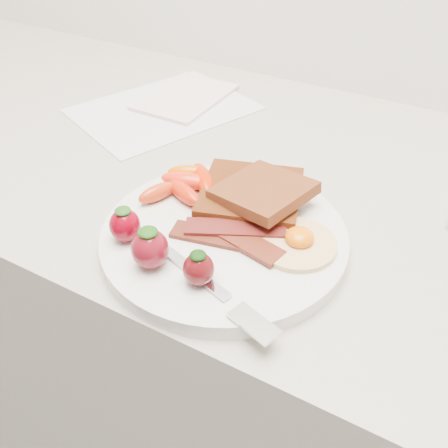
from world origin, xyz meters
The scene contains 11 objects.
counter centered at (0.00, 1.70, 0.45)m, with size 2.00×0.60×0.90m, color gray.
plate centered at (-0.02, 1.54, 0.91)m, with size 0.27×0.27×0.02m, color silver.
toast_lower centered at (-0.03, 1.61, 0.93)m, with size 0.11×0.11×0.01m, color black.
toast_upper centered at (-0.01, 1.60, 0.94)m, with size 0.09×0.09×0.01m, color #4B1F0F.
fried_egg centered at (0.05, 1.55, 0.92)m, with size 0.09×0.09×0.02m.
bacon_strips centered at (-0.01, 1.53, 0.92)m, with size 0.13×0.08×0.01m.
baby_carrots centered at (-0.10, 1.59, 0.93)m, with size 0.08×0.11×0.02m.
strawberries centered at (-0.06, 1.46, 0.94)m, with size 0.13×0.06×0.05m.
fork centered at (0.02, 1.45, 0.92)m, with size 0.17×0.07×0.00m.
paper_sheet centered at (-0.28, 1.78, 0.90)m, with size 0.20×0.27×0.00m, color silver.
notepad centered at (-0.27, 1.83, 0.91)m, with size 0.12×0.17×0.01m, color beige.
Camera 1 is at (0.18, 1.17, 1.26)m, focal length 40.00 mm.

